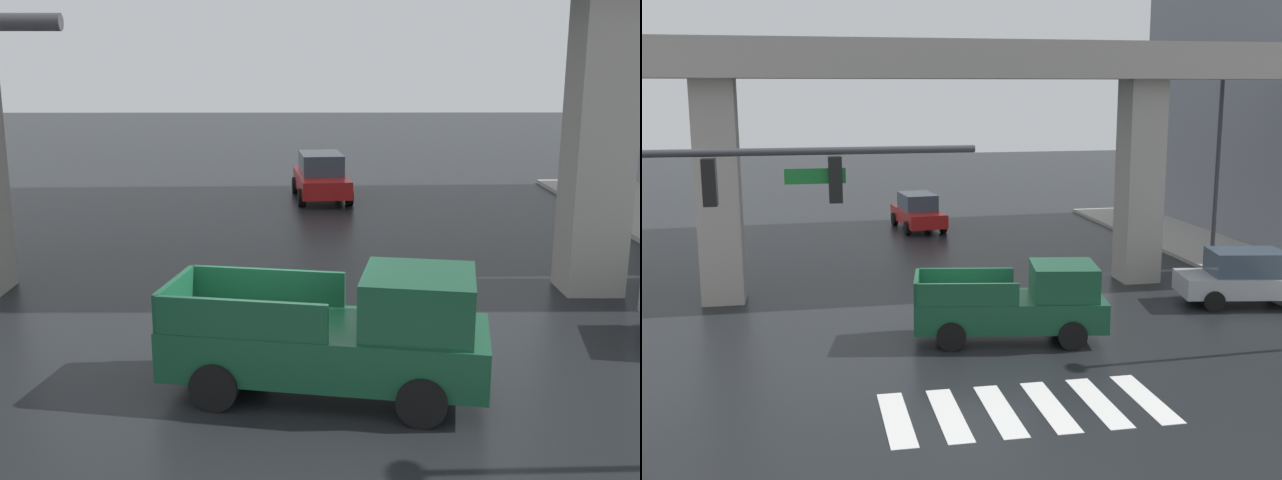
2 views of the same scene
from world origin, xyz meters
TOP-DOWN VIEW (x-y plane):
  - ground_plane at (0.00, 0.00)m, footprint 120.00×120.00m
  - pickup_truck at (1.19, -0.93)m, footprint 5.36×2.78m
  - sedan_red at (0.95, 16.37)m, footprint 2.30×4.46m

SIDE VIEW (x-z plane):
  - ground_plane at x=0.00m, z-range 0.00..0.00m
  - sedan_red at x=0.95m, z-range -0.01..1.71m
  - pickup_truck at x=1.19m, z-range -0.05..2.03m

